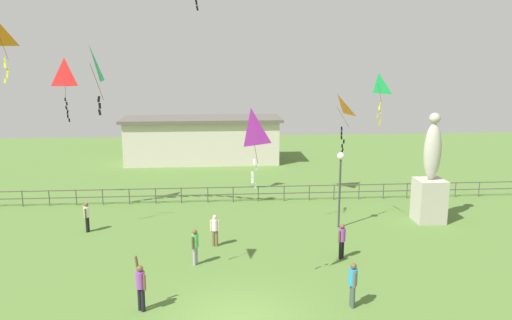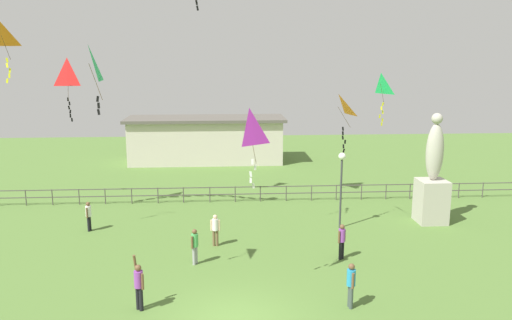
{
  "view_description": "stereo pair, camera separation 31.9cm",
  "coord_description": "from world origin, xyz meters",
  "px_view_note": "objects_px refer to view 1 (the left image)",
  "views": [
    {
      "loc": [
        -0.58,
        -15.27,
        8.54
      ],
      "look_at": [
        1.08,
        5.8,
        4.23
      ],
      "focal_mm": 35.54,
      "sensor_mm": 36.0,
      "label": 1
    },
    {
      "loc": [
        -0.26,
        -15.29,
        8.54
      ],
      "look_at": [
        1.08,
        5.8,
        4.23
      ],
      "focal_mm": 35.54,
      "sensor_mm": 36.0,
      "label": 2
    }
  ],
  "objects_px": {
    "person_0": "(353,282)",
    "kite_8": "(378,86)",
    "lamppost": "(340,172)",
    "kite_7": "(65,74)",
    "person_2": "(141,284)",
    "statue_monument": "(430,184)",
    "person_4": "(87,215)",
    "kite_2": "(251,129)",
    "kite_1": "(337,109)",
    "person_1": "(342,239)",
    "person_3": "(215,228)",
    "person_5": "(195,244)",
    "kite_3": "(90,65)"
  },
  "relations": [
    {
      "from": "person_0",
      "to": "person_3",
      "type": "distance_m",
      "value": 7.79
    },
    {
      "from": "lamppost",
      "to": "person_2",
      "type": "height_order",
      "value": "lamppost"
    },
    {
      "from": "person_5",
      "to": "kite_1",
      "type": "bearing_deg",
      "value": 31.47
    },
    {
      "from": "person_1",
      "to": "statue_monument",
      "type": "bearing_deg",
      "value": 38.54
    },
    {
      "from": "person_2",
      "to": "kite_1",
      "type": "height_order",
      "value": "kite_1"
    },
    {
      "from": "person_4",
      "to": "kite_8",
      "type": "xyz_separation_m",
      "value": [
        15.3,
        2.66,
        6.14
      ]
    },
    {
      "from": "person_0",
      "to": "kite_7",
      "type": "bearing_deg",
      "value": 136.66
    },
    {
      "from": "person_1",
      "to": "kite_3",
      "type": "height_order",
      "value": "kite_3"
    },
    {
      "from": "person_1",
      "to": "kite_2",
      "type": "bearing_deg",
      "value": -145.64
    },
    {
      "from": "kite_3",
      "to": "kite_7",
      "type": "xyz_separation_m",
      "value": [
        -3.8,
        10.45,
        -0.63
      ]
    },
    {
      "from": "kite_1",
      "to": "kite_7",
      "type": "relative_size",
      "value": 0.84
    },
    {
      "from": "kite_7",
      "to": "kite_8",
      "type": "distance_m",
      "value": 16.77
    },
    {
      "from": "lamppost",
      "to": "kite_8",
      "type": "relative_size",
      "value": 1.35
    },
    {
      "from": "kite_3",
      "to": "person_3",
      "type": "bearing_deg",
      "value": 50.4
    },
    {
      "from": "kite_1",
      "to": "statue_monument",
      "type": "bearing_deg",
      "value": 6.55
    },
    {
      "from": "kite_1",
      "to": "kite_2",
      "type": "xyz_separation_m",
      "value": [
        -4.67,
        -6.82,
        -0.0
      ]
    },
    {
      "from": "kite_3",
      "to": "lamppost",
      "type": "bearing_deg",
      "value": 34.02
    },
    {
      "from": "lamppost",
      "to": "kite_2",
      "type": "xyz_separation_m",
      "value": [
        -4.93,
        -6.79,
        3.19
      ]
    },
    {
      "from": "kite_2",
      "to": "kite_8",
      "type": "distance_m",
      "value": 12.45
    },
    {
      "from": "kite_7",
      "to": "person_1",
      "type": "bearing_deg",
      "value": -29.74
    },
    {
      "from": "lamppost",
      "to": "person_1",
      "type": "relative_size",
      "value": 2.5
    },
    {
      "from": "person_0",
      "to": "kite_2",
      "type": "height_order",
      "value": "kite_2"
    },
    {
      "from": "person_2",
      "to": "kite_2",
      "type": "bearing_deg",
      "value": 17.15
    },
    {
      "from": "kite_7",
      "to": "kite_8",
      "type": "relative_size",
      "value": 1.17
    },
    {
      "from": "person_2",
      "to": "kite_7",
      "type": "relative_size",
      "value": 0.58
    },
    {
      "from": "person_4",
      "to": "person_2",
      "type": "bearing_deg",
      "value": -65.37
    },
    {
      "from": "person_2",
      "to": "person_1",
      "type": "bearing_deg",
      "value": 26.64
    },
    {
      "from": "lamppost",
      "to": "kite_1",
      "type": "distance_m",
      "value": 3.2
    },
    {
      "from": "statue_monument",
      "to": "kite_8",
      "type": "xyz_separation_m",
      "value": [
        -2.26,
        2.37,
        5.0
      ]
    },
    {
      "from": "person_2",
      "to": "person_5",
      "type": "height_order",
      "value": "person_2"
    },
    {
      "from": "person_5",
      "to": "kite_7",
      "type": "height_order",
      "value": "kite_7"
    },
    {
      "from": "statue_monument",
      "to": "kite_7",
      "type": "relative_size",
      "value": 1.71
    },
    {
      "from": "lamppost",
      "to": "kite_2",
      "type": "distance_m",
      "value": 8.98
    },
    {
      "from": "kite_1",
      "to": "person_4",
      "type": "bearing_deg",
      "value": 178.54
    },
    {
      "from": "person_3",
      "to": "kite_8",
      "type": "relative_size",
      "value": 0.52
    },
    {
      "from": "kite_1",
      "to": "kite_8",
      "type": "xyz_separation_m",
      "value": [
        2.96,
        2.97,
        0.93
      ]
    },
    {
      "from": "person_3",
      "to": "kite_8",
      "type": "height_order",
      "value": "kite_8"
    },
    {
      "from": "person_0",
      "to": "person_2",
      "type": "height_order",
      "value": "person_2"
    },
    {
      "from": "statue_monument",
      "to": "person_0",
      "type": "distance_m",
      "value": 11.07
    },
    {
      "from": "person_4",
      "to": "person_5",
      "type": "distance_m",
      "value": 7.11
    },
    {
      "from": "statue_monument",
      "to": "person_0",
      "type": "bearing_deg",
      "value": -126.05
    },
    {
      "from": "person_3",
      "to": "person_4",
      "type": "bearing_deg",
      "value": 158.8
    },
    {
      "from": "lamppost",
      "to": "kite_7",
      "type": "xyz_separation_m",
      "value": [
        -14.05,
        3.54,
        4.76
      ]
    },
    {
      "from": "kite_2",
      "to": "lamppost",
      "type": "bearing_deg",
      "value": 54.03
    },
    {
      "from": "statue_monument",
      "to": "kite_3",
      "type": "bearing_deg",
      "value": -153.63
    },
    {
      "from": "person_0",
      "to": "kite_8",
      "type": "relative_size",
      "value": 0.56
    },
    {
      "from": "kite_2",
      "to": "kite_7",
      "type": "bearing_deg",
      "value": 131.43
    },
    {
      "from": "person_0",
      "to": "person_1",
      "type": "relative_size",
      "value": 1.04
    },
    {
      "from": "person_2",
      "to": "person_4",
      "type": "height_order",
      "value": "person_2"
    },
    {
      "from": "statue_monument",
      "to": "person_5",
      "type": "xyz_separation_m",
      "value": [
        -12.06,
        -4.78,
        -1.12
      ]
    }
  ]
}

